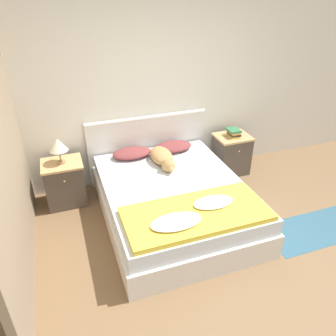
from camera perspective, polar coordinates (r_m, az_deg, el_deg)
name	(u,v)px	position (r m, az deg, el deg)	size (l,w,h in m)	color
ground_plane	(221,272)	(3.52, 9.17, -17.49)	(16.00, 16.00, 0.00)	brown
wall_back	(155,91)	(4.55, -2.28, 13.30)	(9.00, 0.06, 2.55)	silver
wall_side_left	(4,142)	(3.38, -26.65, 4.08)	(0.06, 3.10, 2.55)	gray
bed	(174,201)	(3.99, 1.00, -5.79)	(1.64, 2.08, 0.50)	silver
headboard	(148,146)	(4.73, -3.47, 3.85)	(1.72, 0.06, 0.96)	silver
nightstand_left	(65,183)	(4.44, -17.51, -2.47)	(0.50, 0.43, 0.60)	#4C4238
nightstand_right	(231,154)	(5.02, 10.93, 2.41)	(0.50, 0.43, 0.60)	#4C4238
pillow_left	(132,153)	(4.43, -6.30, 2.61)	(0.53, 0.33, 0.11)	brown
pillow_right	(173,147)	(4.59, 0.92, 3.76)	(0.53, 0.33, 0.11)	brown
quilt	(196,214)	(3.33, 4.82, -7.95)	(1.47, 0.68, 0.10)	yellow
dog	(163,158)	(4.24, -0.92, 1.84)	(0.27, 0.71, 0.18)	tan
book_stack	(234,133)	(4.87, 11.36, 6.05)	(0.17, 0.21, 0.11)	gold
table_lamp	(58,145)	(4.18, -18.62, 3.78)	(0.23, 0.23, 0.33)	#9E7A4C
rug	(315,229)	(4.32, 24.18, -9.70)	(1.25, 0.58, 0.00)	#335B70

